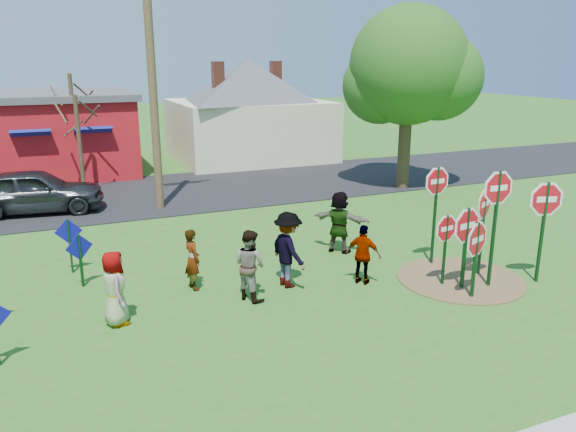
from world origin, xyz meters
name	(u,v)px	position (x,y,z in m)	size (l,w,h in m)	color
ground	(284,293)	(0.00, 0.00, 0.00)	(120.00, 120.00, 0.00)	#26611B
road	(179,192)	(0.00, 11.50, 0.02)	(120.00, 7.50, 0.04)	black
dirt_patch	(460,279)	(4.50, -1.00, 0.01)	(3.20, 3.20, 0.03)	brown
red_building	(33,134)	(-5.50, 17.99, 1.97)	(9.40, 7.69, 3.90)	#A0101B
cream_house	(249,106)	(5.50, 18.00, 2.92)	(9.40, 9.40, 6.50)	beige
stop_sign_a	(466,231)	(4.16, -1.45, 1.47)	(1.18, 0.24, 2.22)	#0E3617
stop_sign_b	(436,191)	(4.53, 0.25, 2.07)	(1.03, 0.07, 2.85)	#0E3617
stop_sign_c	(497,202)	(4.85, -1.63, 2.17)	(1.12, 0.08, 3.08)	#0E3617
stop_sign_d	(484,210)	(5.16, -0.89, 1.75)	(1.00, 0.52, 2.48)	#0E3617
stop_sign_e	(476,245)	(4.00, -2.00, 1.33)	(1.07, 0.40, 2.02)	#0E3617
stop_sign_f	(545,207)	(6.20, -1.85, 1.96)	(1.12, 0.36, 2.74)	#0E3617
stop_sign_g	(446,234)	(3.85, -1.09, 1.33)	(0.92, 0.15, 1.95)	#0E3617
blue_diamond_c	(80,254)	(-4.44, 2.36, 0.86)	(0.65, 0.27, 1.38)	#0E3617
blue_diamond_d	(69,239)	(-4.63, 3.46, 0.93)	(0.69, 0.07, 1.49)	#0E3617
person_a	(115,288)	(-3.91, -0.07, 0.82)	(0.80, 0.52, 1.63)	#49549C
person_b	(192,259)	(-1.94, 1.14, 0.77)	(0.56, 0.37, 1.53)	#2C7570
person_c	(250,265)	(-0.85, 0.03, 0.85)	(0.83, 0.64, 1.70)	brown
person_d	(288,250)	(0.27, 0.38, 0.95)	(1.23, 0.71, 1.91)	#333338
person_e	(363,255)	(2.06, -0.22, 0.77)	(0.90, 0.37, 1.54)	#4A2B55
person_f	(339,222)	(2.65, 2.14, 0.91)	(1.69, 0.54, 1.82)	#214D31
suv	(35,191)	(-5.51, 10.20, 0.85)	(1.90, 4.73, 1.61)	#2E2E33
utility_pole	(152,70)	(-1.24, 9.08, 5.07)	(2.36, 0.30, 9.64)	#4C3823
leafy_tree	(411,72)	(9.28, 8.43, 4.92)	(5.38, 4.91, 7.64)	#382819
bare_tree_east	(73,114)	(-3.72, 14.91, 3.13)	(1.80, 1.80, 4.84)	#382819
bare_tree_extra	(78,130)	(-3.67, 13.21, 2.61)	(1.80, 1.80, 4.03)	#382819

